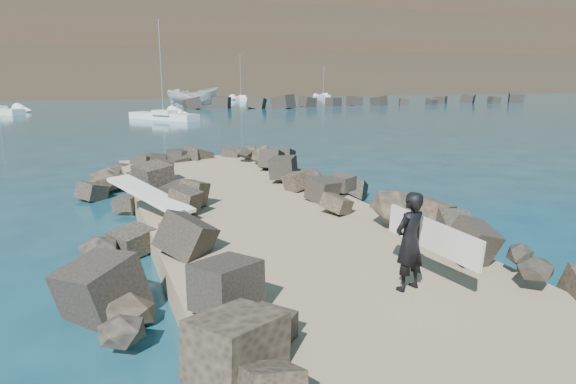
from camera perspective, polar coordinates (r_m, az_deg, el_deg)
name	(u,v)px	position (r m, az deg, el deg)	size (l,w,h in m)	color
ground	(274,242)	(12.98, -1.62, -5.57)	(800.00, 800.00, 0.00)	#0F384C
jetty	(305,256)	(11.12, 1.89, -7.10)	(6.00, 26.00, 0.60)	#8C7759
riprap_left	(164,256)	(10.79, -13.60, -6.97)	(2.60, 22.00, 1.00)	black
riprap_right	(406,227)	(12.83, 13.01, -3.78)	(2.60, 22.00, 1.00)	black
breakwater_secondary	(371,101)	(77.34, 9.19, 9.91)	(52.00, 4.00, 1.20)	black
headland	(128,38)	(172.61, -17.33, 16.05)	(360.00, 140.00, 32.00)	#2D4919
surfboard_resting	(150,199)	(13.42, -15.05, -0.76)	(0.67, 2.69, 0.09)	white
boat_imported	(194,98)	(72.08, -10.45, 10.28)	(2.65, 7.04, 2.72)	silver
surfer_with_board	(413,241)	(8.68, 13.71, -5.28)	(0.99, 2.05, 1.66)	black
sailboat_d	(241,99)	(93.14, -5.24, 10.30)	(2.38, 6.87, 8.15)	white
sailboat_f	(324,96)	(105.15, 3.97, 10.58)	(1.64, 5.27, 6.45)	white
sailboat_c	(164,116)	(51.98, -13.65, 8.19)	(6.06, 7.55, 9.56)	white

